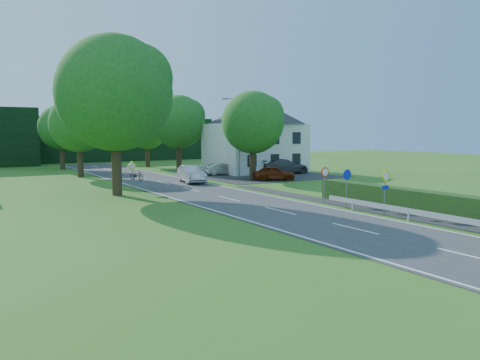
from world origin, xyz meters
TOP-DOWN VIEW (x-y plane):
  - ground at (0.00, 0.00)m, footprint 160.00×160.00m
  - road at (0.00, 20.00)m, footprint 7.00×80.00m
  - parking_pad at (12.00, 33.00)m, footprint 14.00×16.00m
  - line_edge_left at (-3.25, 20.00)m, footprint 0.12×80.00m
  - line_edge_right at (3.25, 20.00)m, footprint 0.12×80.00m
  - line_centre at (0.00, 20.00)m, footprint 0.12×80.00m
  - tree_main at (-6.00, 24.00)m, footprint 9.40×9.40m
  - tree_left_far at (-5.00, 40.00)m, footprint 7.00×7.00m
  - tree_right_far at (7.00, 42.00)m, footprint 7.40×7.40m
  - tree_left_back at (-4.50, 52.00)m, footprint 6.60×6.60m
  - tree_right_back at (6.00, 50.00)m, footprint 6.20×6.20m
  - tree_right_mid at (8.50, 28.00)m, footprint 7.00×7.00m
  - treeline_right at (8.00, 66.00)m, footprint 30.00×5.00m
  - house_white at (14.00, 36.00)m, footprint 10.60×8.40m
  - streetlight at (8.06, 30.00)m, footprint 2.03×0.18m
  - sign_priority_right at (4.30, 7.98)m, footprint 0.78×0.09m
  - sign_roundabout at (4.30, 10.98)m, footprint 0.64×0.08m
  - sign_speed_limit at (4.30, 12.97)m, footprint 0.64×0.11m
  - sign_priority_left at (-4.50, 24.98)m, footprint 0.78×0.09m
  - moving_car at (2.34, 28.81)m, footprint 2.54×5.01m
  - motorcycle at (-1.20, 33.52)m, footprint 1.28×1.98m
  - parked_car_red at (10.03, 26.54)m, footprint 4.31×3.29m
  - parked_car_silver_a at (8.71, 34.18)m, footprint 4.20×2.25m
  - parked_car_grey at (15.28, 32.00)m, footprint 5.99×3.28m
  - parasol at (13.01, 33.38)m, footprint 2.10×2.13m

SIDE VIEW (x-z plane):
  - ground at x=0.00m, z-range 0.00..0.00m
  - road at x=0.00m, z-range 0.00..0.04m
  - parking_pad at x=12.00m, z-range 0.00..0.04m
  - line_edge_left at x=-3.25m, z-range 0.04..0.05m
  - line_edge_right at x=3.25m, z-range 0.04..0.05m
  - line_centre at x=0.00m, z-range 0.04..0.05m
  - motorcycle at x=-1.20m, z-range 0.04..1.02m
  - parked_car_silver_a at x=8.71m, z-range 0.04..1.36m
  - parked_car_red at x=10.03m, z-range 0.04..1.41m
  - moving_car at x=2.34m, z-range 0.04..1.61m
  - parked_car_grey at x=15.28m, z-range 0.04..1.69m
  - parasol at x=13.01m, z-range 0.04..1.73m
  - sign_roundabout at x=4.30m, z-range 0.49..2.86m
  - sign_priority_left at x=-4.50m, z-range 0.50..2.94m
  - sign_speed_limit at x=4.30m, z-range 0.58..2.95m
  - sign_priority_right at x=4.30m, z-range 0.50..3.09m
  - treeline_right at x=8.00m, z-range 0.00..7.00m
  - tree_right_back at x=6.00m, z-range 0.00..7.56m
  - tree_left_back at x=-4.50m, z-range 0.00..8.07m
  - tree_left_far at x=-5.00m, z-range 0.00..8.58m
  - tree_right_mid at x=8.50m, z-range 0.00..8.58m
  - house_white at x=14.00m, z-range 0.11..8.71m
  - streetlight at x=8.06m, z-range 0.46..8.46m
  - tree_right_far at x=7.00m, z-range 0.00..9.09m
  - tree_main at x=-6.00m, z-range 0.00..11.64m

